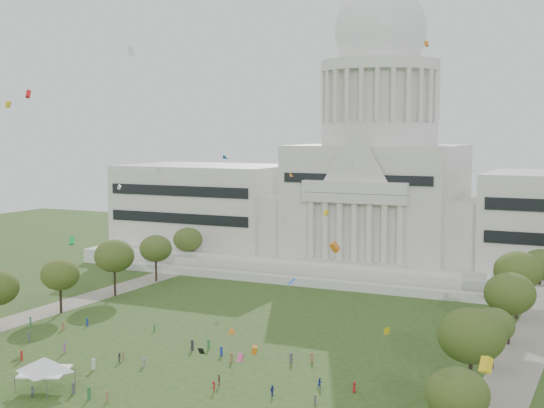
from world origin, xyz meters
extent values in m
plane|color=#2D481A|center=(0.00, 0.00, 0.00)|extent=(400.00, 400.00, 0.00)
cube|color=silver|center=(0.00, 115.00, 2.00)|extent=(160.00, 60.00, 4.00)
cube|color=silver|center=(0.00, 82.00, 1.00)|extent=(130.00, 3.00, 2.00)
cube|color=silver|center=(0.00, 90.00, 2.50)|extent=(140.00, 3.00, 5.00)
cube|color=beige|center=(-55.00, 114.00, 15.00)|extent=(50.00, 34.00, 22.00)
cube|color=beige|center=(-27.00, 112.00, 12.00)|extent=(12.00, 26.00, 16.00)
cube|color=beige|center=(27.00, 112.00, 12.00)|extent=(12.00, 26.00, 16.00)
cube|color=beige|center=(0.00, 114.00, 18.00)|extent=(44.00, 38.00, 28.00)
cube|color=beige|center=(0.00, 94.00, 21.20)|extent=(28.00, 3.00, 2.40)
cube|color=black|center=(-55.00, 96.80, 17.00)|extent=(46.00, 0.40, 11.00)
cylinder|color=beige|center=(0.00, 114.00, 37.40)|extent=(32.00, 32.00, 6.00)
cylinder|color=beige|center=(0.00, 114.00, 47.40)|extent=(28.00, 28.00, 14.00)
cylinder|color=silver|center=(0.00, 114.00, 55.90)|extent=(32.40, 32.40, 3.00)
cylinder|color=beige|center=(0.00, 114.00, 61.40)|extent=(22.00, 22.00, 8.00)
ellipsoid|color=silver|center=(0.00, 114.00, 65.40)|extent=(25.00, 25.00, 26.20)
cube|color=gray|center=(-48.00, 30.00, 0.02)|extent=(8.00, 160.00, 0.04)
cube|color=gray|center=(48.00, 30.00, 0.02)|extent=(8.00, 160.00, 0.04)
ellipsoid|color=#3B4F19|center=(46.22, -1.75, 7.68)|extent=(7.58, 7.58, 6.20)
cylinder|color=black|center=(44.17, 17.44, 3.10)|extent=(0.56, 0.56, 6.20)
ellipsoid|color=#324A15|center=(44.17, 17.44, 9.68)|extent=(9.55, 9.55, 7.82)
cylinder|color=black|center=(-44.09, 33.92, 2.64)|extent=(0.56, 0.56, 5.27)
ellipsoid|color=#3C4E16|center=(-44.09, 33.92, 8.23)|extent=(8.12, 8.12, 6.65)
cylinder|color=black|center=(44.40, 34.48, 2.28)|extent=(0.56, 0.56, 4.56)
ellipsoid|color=#374E1D|center=(44.40, 34.48, 7.11)|extent=(7.01, 7.01, 5.74)
cylinder|color=black|center=(-44.08, 52.42, 3.02)|extent=(0.56, 0.56, 6.03)
ellipsoid|color=#394D18|center=(-44.08, 52.42, 9.41)|extent=(9.29, 9.29, 7.60)
cylinder|color=black|center=(44.76, 50.04, 2.98)|extent=(0.56, 0.56, 5.97)
ellipsoid|color=#364A17|center=(44.76, 50.04, 9.31)|extent=(9.19, 9.19, 7.52)
cylinder|color=black|center=(-45.22, 71.01, 2.70)|extent=(0.56, 0.56, 5.41)
ellipsoid|color=#3B4F1B|center=(-45.22, 71.01, 8.44)|extent=(8.33, 8.33, 6.81)
cylinder|color=black|center=(43.49, 70.19, 3.19)|extent=(0.56, 0.56, 6.37)
ellipsoid|color=#3A4F17|center=(43.49, 70.19, 9.94)|extent=(9.82, 9.82, 8.03)
cylinder|color=black|center=(-46.87, 89.14, 2.66)|extent=(0.56, 0.56, 5.32)
ellipsoid|color=#384B1A|center=(-46.87, 89.14, 8.29)|extent=(8.19, 8.19, 6.70)
cylinder|color=black|center=(45.96, 88.13, 2.73)|extent=(0.56, 0.56, 5.47)
ellipsoid|color=#354919|center=(45.96, 88.13, 8.53)|extent=(8.42, 8.42, 6.89)
cylinder|color=#4C4C4C|center=(-16.83, -7.41, 1.36)|extent=(0.12, 0.12, 2.71)
cylinder|color=#4C4C4C|center=(-10.76, -7.41, 1.36)|extent=(0.12, 0.12, 2.71)
cylinder|color=#4C4C4C|center=(-16.83, -1.34, 1.36)|extent=(0.12, 0.12, 2.71)
cylinder|color=#4C4C4C|center=(-10.76, -1.34, 1.36)|extent=(0.12, 0.12, 2.71)
cube|color=white|center=(-13.79, -4.37, 2.82)|extent=(8.48, 8.48, 0.22)
pyramid|color=white|center=(-13.79, -4.37, 4.01)|extent=(11.87, 11.87, 2.17)
imported|color=#B21E1E|center=(28.01, 14.31, 0.79)|extent=(0.82, 0.92, 1.58)
imported|color=navy|center=(22.84, 13.68, 0.81)|extent=(0.90, 0.90, 1.62)
imported|color=#B21E1E|center=(9.23, 5.58, 0.78)|extent=(0.64, 1.07, 1.57)
imported|color=olive|center=(8.58, 8.34, 0.88)|extent=(0.75, 1.12, 1.75)
imported|color=silver|center=(-7.16, 11.29, 0.85)|extent=(1.15, 1.70, 1.70)
imported|color=#4C4C51|center=(-13.08, -7.81, 0.91)|extent=(0.78, 0.66, 1.83)
imported|color=#4C4C51|center=(-12.00, 11.31, 0.80)|extent=(0.92, 0.83, 1.61)
imported|color=navy|center=(17.76, 7.76, 0.82)|extent=(0.71, 1.05, 1.65)
cube|color=olive|center=(-2.26, -4.70, 0.83)|extent=(0.44, 0.52, 1.67)
cube|color=olive|center=(16.81, 25.16, 0.83)|extent=(0.52, 0.46, 1.66)
cube|color=#994C8C|center=(-23.95, 11.63, 0.90)|extent=(0.50, 0.56, 1.81)
cube|color=olive|center=(-34.49, 23.45, 0.78)|extent=(0.44, 0.49, 1.56)
cube|color=#33723F|center=(-17.73, 29.78, 0.74)|extent=(0.37, 0.45, 1.47)
cube|color=#33723F|center=(-42.00, 22.69, 0.94)|extent=(0.54, 0.59, 1.88)
cube|color=#33723F|center=(-5.32, -4.89, 0.93)|extent=(0.38, 0.53, 1.86)
cube|color=#4C4C51|center=(13.84, 23.27, 0.84)|extent=(0.49, 0.35, 1.68)
cube|color=olive|center=(4.71, 19.38, 0.80)|extent=(0.34, 0.47, 1.60)
cube|color=#4C4C51|center=(24.78, 7.04, 0.74)|extent=(0.41, 0.46, 1.49)
cube|color=#26262B|center=(-4.75, 22.45, 0.90)|extent=(0.56, 0.53, 1.81)
cube|color=#26262B|center=(-20.20, -0.39, 0.75)|extent=(0.40, 0.46, 1.49)
cube|color=#4C4C51|center=(-8.93, -3.91, 0.81)|extent=(0.46, 0.32, 1.62)
cube|color=silver|center=(-13.38, 6.27, 0.90)|extent=(0.47, 0.56, 1.80)
cube|color=navy|center=(1.48, 21.74, 0.81)|extent=(0.50, 0.48, 1.62)
cube|color=#33723F|center=(-2.47, 24.16, 0.92)|extent=(0.34, 0.51, 1.84)
cube|color=olive|center=(-12.37, 12.78, 0.73)|extent=(0.38, 0.45, 1.46)
cube|color=#B21E1E|center=(-27.35, 4.94, 0.86)|extent=(0.53, 0.48, 1.72)
cube|color=#4C4C51|center=(-34.52, 14.29, 0.92)|extent=(0.53, 0.57, 1.84)
cube|color=navy|center=(-32.09, 27.69, 0.78)|extent=(0.30, 0.44, 1.55)
camera|label=1|loc=(63.50, -88.45, 38.33)|focal=50.00mm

